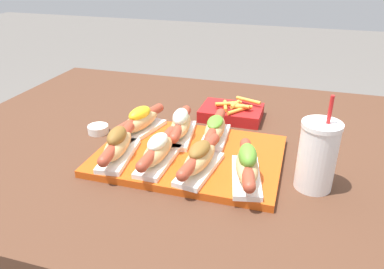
{
  "coord_description": "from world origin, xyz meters",
  "views": [
    {
      "loc": [
        0.24,
        -0.89,
        1.2
      ],
      "look_at": [
        0.0,
        -0.09,
        0.79
      ],
      "focal_mm": 35.0,
      "sensor_mm": 36.0,
      "label": 1
    }
  ],
  "objects_px": {
    "hot_dog_1": "(158,150)",
    "sauce_bowl": "(98,129)",
    "hot_dog_5": "(181,125)",
    "fries_basket": "(232,112)",
    "hot_dog_2": "(200,158)",
    "hot_dog_6": "(215,129)",
    "hot_dog_4": "(140,121)",
    "hot_dog_3": "(247,165)",
    "drink_cup": "(317,156)",
    "serving_tray": "(190,155)",
    "hot_dog_0": "(118,145)"
  },
  "relations": [
    {
      "from": "serving_tray",
      "to": "hot_dog_6",
      "type": "relative_size",
      "value": 2.17
    },
    {
      "from": "sauce_bowl",
      "to": "fries_basket",
      "type": "xyz_separation_m",
      "value": [
        0.34,
        0.21,
        0.01
      ]
    },
    {
      "from": "hot_dog_1",
      "to": "hot_dog_3",
      "type": "distance_m",
      "value": 0.21
    },
    {
      "from": "hot_dog_1",
      "to": "sauce_bowl",
      "type": "height_order",
      "value": "hot_dog_1"
    },
    {
      "from": "serving_tray",
      "to": "hot_dog_4",
      "type": "xyz_separation_m",
      "value": [
        -0.16,
        0.07,
        0.04
      ]
    },
    {
      "from": "hot_dog_3",
      "to": "hot_dog_1",
      "type": "bearing_deg",
      "value": 177.09
    },
    {
      "from": "hot_dog_5",
      "to": "hot_dog_0",
      "type": "bearing_deg",
      "value": -125.87
    },
    {
      "from": "hot_dog_4",
      "to": "hot_dog_6",
      "type": "relative_size",
      "value": 0.98
    },
    {
      "from": "hot_dog_2",
      "to": "hot_dog_4",
      "type": "relative_size",
      "value": 1.02
    },
    {
      "from": "hot_dog_3",
      "to": "sauce_bowl",
      "type": "distance_m",
      "value": 0.47
    },
    {
      "from": "hot_dog_4",
      "to": "sauce_bowl",
      "type": "height_order",
      "value": "hot_dog_4"
    },
    {
      "from": "hot_dog_5",
      "to": "drink_cup",
      "type": "height_order",
      "value": "drink_cup"
    },
    {
      "from": "hot_dog_1",
      "to": "drink_cup",
      "type": "distance_m",
      "value": 0.35
    },
    {
      "from": "drink_cup",
      "to": "fries_basket",
      "type": "height_order",
      "value": "drink_cup"
    },
    {
      "from": "hot_dog_4",
      "to": "hot_dog_2",
      "type": "bearing_deg",
      "value": -35.11
    },
    {
      "from": "fries_basket",
      "to": "hot_dog_4",
      "type": "bearing_deg",
      "value": -135.29
    },
    {
      "from": "hot_dog_1",
      "to": "hot_dog_5",
      "type": "bearing_deg",
      "value": 87.16
    },
    {
      "from": "hot_dog_3",
      "to": "hot_dog_5",
      "type": "xyz_separation_m",
      "value": [
        -0.2,
        0.16,
        -0.0
      ]
    },
    {
      "from": "hot_dog_4",
      "to": "drink_cup",
      "type": "xyz_separation_m",
      "value": [
        0.46,
        -0.11,
        0.03
      ]
    },
    {
      "from": "hot_dog_1",
      "to": "hot_dog_6",
      "type": "distance_m",
      "value": 0.18
    },
    {
      "from": "hot_dog_0",
      "to": "hot_dog_1",
      "type": "distance_m",
      "value": 0.1
    },
    {
      "from": "hot_dog_0",
      "to": "drink_cup",
      "type": "height_order",
      "value": "drink_cup"
    },
    {
      "from": "hot_dog_2",
      "to": "hot_dog_5",
      "type": "height_order",
      "value": "hot_dog_5"
    },
    {
      "from": "hot_dog_1",
      "to": "sauce_bowl",
      "type": "xyz_separation_m",
      "value": [
        -0.24,
        0.14,
        -0.04
      ]
    },
    {
      "from": "hot_dog_6",
      "to": "hot_dog_1",
      "type": "bearing_deg",
      "value": -123.38
    },
    {
      "from": "serving_tray",
      "to": "sauce_bowl",
      "type": "height_order",
      "value": "sauce_bowl"
    },
    {
      "from": "hot_dog_2",
      "to": "fries_basket",
      "type": "height_order",
      "value": "hot_dog_2"
    },
    {
      "from": "hot_dog_2",
      "to": "drink_cup",
      "type": "distance_m",
      "value": 0.25
    },
    {
      "from": "hot_dog_1",
      "to": "hot_dog_6",
      "type": "relative_size",
      "value": 1.0
    },
    {
      "from": "hot_dog_3",
      "to": "sauce_bowl",
      "type": "xyz_separation_m",
      "value": [
        -0.45,
        0.15,
        -0.04
      ]
    },
    {
      "from": "hot_dog_2",
      "to": "hot_dog_6",
      "type": "relative_size",
      "value": 0.99
    },
    {
      "from": "serving_tray",
      "to": "hot_dog_1",
      "type": "bearing_deg",
      "value": -128.46
    },
    {
      "from": "hot_dog_5",
      "to": "hot_dog_6",
      "type": "relative_size",
      "value": 0.99
    },
    {
      "from": "sauce_bowl",
      "to": "hot_dog_2",
      "type": "bearing_deg",
      "value": -22.77
    },
    {
      "from": "hot_dog_5",
      "to": "fries_basket",
      "type": "xyz_separation_m",
      "value": [
        0.1,
        0.2,
        -0.03
      ]
    },
    {
      "from": "hot_dog_2",
      "to": "hot_dog_4",
      "type": "xyz_separation_m",
      "value": [
        -0.21,
        0.15,
        0.0
      ]
    },
    {
      "from": "hot_dog_4",
      "to": "sauce_bowl",
      "type": "bearing_deg",
      "value": -178.02
    },
    {
      "from": "sauce_bowl",
      "to": "drink_cup",
      "type": "distance_m",
      "value": 0.6
    },
    {
      "from": "hot_dog_2",
      "to": "serving_tray",
      "type": "bearing_deg",
      "value": 121.29
    },
    {
      "from": "sauce_bowl",
      "to": "drink_cup",
      "type": "relative_size",
      "value": 0.27
    },
    {
      "from": "hot_dog_5",
      "to": "sauce_bowl",
      "type": "xyz_separation_m",
      "value": [
        -0.25,
        -0.01,
        -0.04
      ]
    },
    {
      "from": "fries_basket",
      "to": "hot_dog_5",
      "type": "bearing_deg",
      "value": -115.59
    },
    {
      "from": "hot_dog_3",
      "to": "hot_dog_4",
      "type": "distance_m",
      "value": 0.35
    },
    {
      "from": "hot_dog_4",
      "to": "sauce_bowl",
      "type": "xyz_separation_m",
      "value": [
        -0.13,
        -0.0,
        -0.04
      ]
    },
    {
      "from": "hot_dog_1",
      "to": "fries_basket",
      "type": "distance_m",
      "value": 0.37
    },
    {
      "from": "hot_dog_4",
      "to": "fries_basket",
      "type": "distance_m",
      "value": 0.3
    },
    {
      "from": "fries_basket",
      "to": "hot_dog_2",
      "type": "bearing_deg",
      "value": -90.32
    },
    {
      "from": "hot_dog_1",
      "to": "fries_basket",
      "type": "relative_size",
      "value": 1.12
    },
    {
      "from": "hot_dog_3",
      "to": "hot_dog_6",
      "type": "relative_size",
      "value": 0.98
    },
    {
      "from": "hot_dog_1",
      "to": "hot_dog_2",
      "type": "relative_size",
      "value": 1.01
    }
  ]
}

